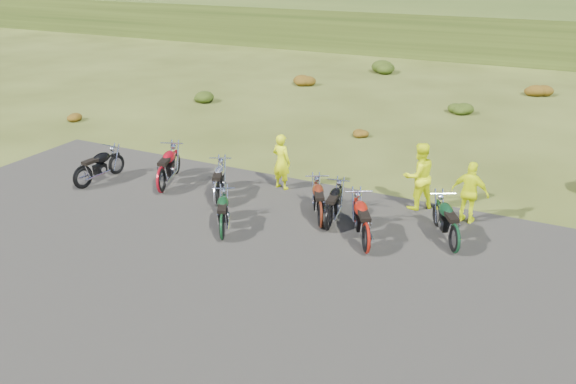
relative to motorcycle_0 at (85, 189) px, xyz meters
The scene contains 21 objects.
ground 6.13m from the motorcycle_0, ahead, with size 300.00×300.00×0.00m, color #343C14.
gravel_pad 6.58m from the motorcycle_0, 21.80° to the right, with size 20.00×12.00×0.04m, color black.
hill_slope 49.93m from the motorcycle_0, 82.97° to the left, with size 300.00×46.00×3.00m, color #283913, non-canonical shape.
shrub_0 8.10m from the motorcycle_0, 136.67° to the left, with size 0.77×0.77×0.45m, color #63320C.
shrub_1 11.26m from the motorcycle_0, 105.40° to the left, with size 1.03×1.03×0.61m, color #22380E.
shrub_2 16.16m from the motorcycle_0, 90.32° to the left, with size 1.30×1.30×0.77m, color #63320C.
shrub_3 21.64m from the motorcycle_0, 82.54° to the left, with size 1.56×1.56×0.92m, color #22380E.
shrub_4 10.46m from the motorcycle_0, 56.89° to the left, with size 0.77×0.77×0.45m, color #63320C.
shrub_5 16.49m from the motorcycle_0, 58.51° to the left, with size 1.03×1.03×0.61m, color #22380E.
shrub_6 22.52m from the motorcycle_0, 59.26° to the left, with size 1.30×1.30×0.77m, color #63320C.
motorcycle_0 is the anchor object (origin of this frame).
motorcycle_1 2.46m from the motorcycle_0, 18.86° to the left, with size 2.25×0.75×1.18m, color maroon, non-canonical shape.
motorcycle_2 5.64m from the motorcycle_0, ahead, with size 1.88×0.63×0.98m, color black, non-canonical shape.
motorcycle_3 4.36m from the motorcycle_0, ahead, with size 2.02×0.67×1.06m, color #BBBBC0, non-canonical shape.
motorcycle_4 7.53m from the motorcycle_0, ahead, with size 1.98×0.66×1.04m, color #561D0E, non-canonical shape.
motorcycle_5 7.77m from the motorcycle_0, ahead, with size 1.93×0.64×1.01m, color black, non-canonical shape.
motorcycle_6 9.00m from the motorcycle_0, ahead, with size 2.14×0.71×1.12m, color maroon, non-canonical shape.
motorcycle_7 10.91m from the motorcycle_0, ahead, with size 2.04×0.68×1.07m, color black, non-canonical shape.
person_middle 6.07m from the motorcycle_0, 26.32° to the left, with size 0.62×0.41×1.71m, color #CFE00B.
person_right_a 9.95m from the motorcycle_0, 17.89° to the left, with size 0.92×0.72×1.90m, color #CFE00B.
person_right_b 11.24m from the motorcycle_0, 14.21° to the left, with size 0.98×0.41×1.68m, color #CFE00B.
Camera 1 is at (6.40, -11.00, 6.61)m, focal length 35.00 mm.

